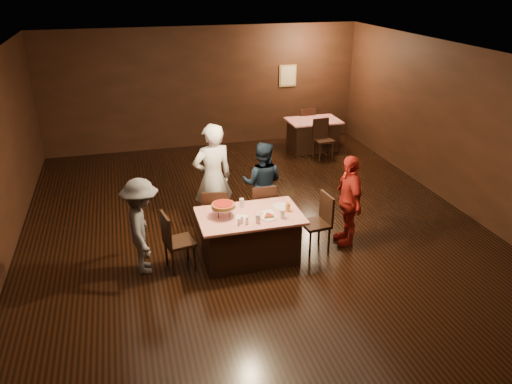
# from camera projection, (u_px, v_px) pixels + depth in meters

# --- Properties ---
(room) EXTENTS (10.00, 10.04, 3.02)m
(room) POSITION_uv_depth(u_px,v_px,m) (257.00, 114.00, 7.87)
(room) COLOR black
(room) RESTS_ON ground
(main_table) EXTENTS (1.60, 1.00, 0.77)m
(main_table) POSITION_uv_depth(u_px,v_px,m) (250.00, 236.00, 7.83)
(main_table) COLOR #B5130C
(main_table) RESTS_ON ground
(back_table) EXTENTS (1.30, 0.90, 0.77)m
(back_table) POSITION_uv_depth(u_px,v_px,m) (313.00, 135.00, 12.68)
(back_table) COLOR #B60C16
(back_table) RESTS_ON ground
(chair_far_left) EXTENTS (0.49, 0.49, 0.95)m
(chair_far_left) POSITION_uv_depth(u_px,v_px,m) (215.00, 214.00, 8.35)
(chair_far_left) COLOR black
(chair_far_left) RESTS_ON ground
(chair_far_right) EXTENTS (0.42, 0.42, 0.95)m
(chair_far_right) POSITION_uv_depth(u_px,v_px,m) (261.00, 208.00, 8.55)
(chair_far_right) COLOR black
(chair_far_right) RESTS_ON ground
(chair_end_left) EXTENTS (0.49, 0.49, 0.95)m
(chair_end_left) POSITION_uv_depth(u_px,v_px,m) (179.00, 241.00, 7.52)
(chair_end_left) COLOR black
(chair_end_left) RESTS_ON ground
(chair_end_right) EXTENTS (0.46, 0.46, 0.95)m
(chair_end_right) POSITION_uv_depth(u_px,v_px,m) (315.00, 223.00, 8.05)
(chair_end_right) COLOR black
(chair_end_right) RESTS_ON ground
(chair_back_near) EXTENTS (0.45, 0.45, 0.95)m
(chair_back_near) POSITION_uv_depth(u_px,v_px,m) (324.00, 139.00, 12.03)
(chair_back_near) COLOR black
(chair_back_near) RESTS_ON ground
(chair_back_far) EXTENTS (0.42, 0.42, 0.95)m
(chair_back_far) POSITION_uv_depth(u_px,v_px,m) (305.00, 125.00, 13.17)
(chair_back_far) COLOR black
(chair_back_far) RESTS_ON ground
(diner_white_jacket) EXTENTS (0.78, 0.59, 1.93)m
(diner_white_jacket) POSITION_uv_depth(u_px,v_px,m) (213.00, 178.00, 8.50)
(diner_white_jacket) COLOR silver
(diner_white_jacket) RESTS_ON ground
(diner_navy_hoodie) EXTENTS (0.91, 0.82, 1.52)m
(diner_navy_hoodie) POSITION_uv_depth(u_px,v_px,m) (262.00, 183.00, 8.82)
(diner_navy_hoodie) COLOR black
(diner_navy_hoodie) RESTS_ON ground
(diner_grey_knit) EXTENTS (0.56, 0.97, 1.50)m
(diner_grey_knit) POSITION_uv_depth(u_px,v_px,m) (142.00, 226.00, 7.36)
(diner_grey_knit) COLOR #4F4F53
(diner_grey_knit) RESTS_ON ground
(diner_red_shirt) EXTENTS (0.45, 0.93, 1.54)m
(diner_red_shirt) POSITION_uv_depth(u_px,v_px,m) (349.00, 200.00, 8.15)
(diner_red_shirt) COLOR #A92018
(diner_red_shirt) RESTS_ON ground
(pizza_stand) EXTENTS (0.38, 0.38, 0.22)m
(pizza_stand) POSITION_uv_depth(u_px,v_px,m) (223.00, 206.00, 7.54)
(pizza_stand) COLOR black
(pizza_stand) RESTS_ON main_table
(plate_with_slice) EXTENTS (0.25, 0.25, 0.06)m
(plate_with_slice) POSITION_uv_depth(u_px,v_px,m) (269.00, 216.00, 7.56)
(plate_with_slice) COLOR white
(plate_with_slice) RESTS_ON main_table
(plate_empty) EXTENTS (0.25, 0.25, 0.01)m
(plate_empty) POSITION_uv_depth(u_px,v_px,m) (281.00, 206.00, 7.93)
(plate_empty) COLOR white
(plate_empty) RESTS_ON main_table
(glass_front_left) EXTENTS (0.08, 0.08, 0.14)m
(glass_front_left) POSITION_uv_depth(u_px,v_px,m) (258.00, 219.00, 7.39)
(glass_front_left) COLOR silver
(glass_front_left) RESTS_ON main_table
(glass_front_right) EXTENTS (0.08, 0.08, 0.14)m
(glass_front_right) POSITION_uv_depth(u_px,v_px,m) (283.00, 214.00, 7.53)
(glass_front_right) COLOR silver
(glass_front_right) RESTS_ON main_table
(glass_amber) EXTENTS (0.08, 0.08, 0.14)m
(glass_amber) POSITION_uv_depth(u_px,v_px,m) (288.00, 207.00, 7.74)
(glass_amber) COLOR #BF7F26
(glass_amber) RESTS_ON main_table
(glass_back) EXTENTS (0.08, 0.08, 0.14)m
(glass_back) POSITION_uv_depth(u_px,v_px,m) (242.00, 203.00, 7.89)
(glass_back) COLOR silver
(glass_back) RESTS_ON main_table
(condiments) EXTENTS (0.17, 0.10, 0.09)m
(condiments) POSITION_uv_depth(u_px,v_px,m) (243.00, 221.00, 7.36)
(condiments) COLOR silver
(condiments) RESTS_ON main_table
(napkin_center) EXTENTS (0.19, 0.19, 0.01)m
(napkin_center) POSITION_uv_depth(u_px,v_px,m) (268.00, 212.00, 7.74)
(napkin_center) COLOR white
(napkin_center) RESTS_ON main_table
(napkin_left) EXTENTS (0.21, 0.21, 0.01)m
(napkin_left) POSITION_uv_depth(u_px,v_px,m) (241.00, 217.00, 7.59)
(napkin_left) COLOR white
(napkin_left) RESTS_ON main_table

